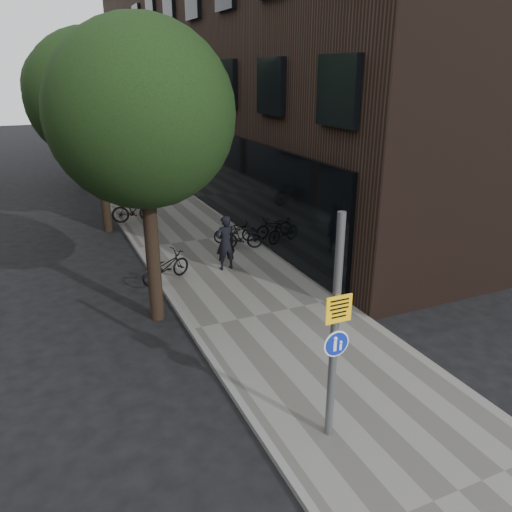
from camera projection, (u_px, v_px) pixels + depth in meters
ground at (330, 385)px, 10.57m from camera, size 120.00×120.00×0.00m
sidewalk at (196, 241)px, 19.18m from camera, size 4.50×60.00×0.12m
curb_edge at (138, 249)px, 18.32m from camera, size 0.15×60.00×0.13m
building_right_dark_brick at (261, 20)px, 29.45m from camera, size 12.00×40.00×18.00m
street_tree_near at (144, 122)px, 11.77m from camera, size 4.40×4.40×7.50m
street_tree_mid at (96, 102)px, 19.03m from camera, size 5.00×5.00×7.80m
street_tree_far at (73, 92)px, 26.71m from camera, size 5.00×5.00×7.80m
signpost at (335, 331)px, 8.27m from camera, size 0.48×0.14×4.13m
pedestrian at (225, 243)px, 16.08m from camera, size 0.68×0.46×1.81m
parked_bike_facade_near at (235, 231)px, 18.77m from camera, size 1.71×0.82×0.86m
parked_bike_facade_far at (242, 236)px, 18.12m from camera, size 1.58×0.86×0.91m
parked_bike_curb_near at (166, 267)px, 15.33m from camera, size 1.85×1.26×0.92m
parked_bike_curb_far at (134, 209)px, 21.20m from camera, size 1.93×0.92×1.12m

